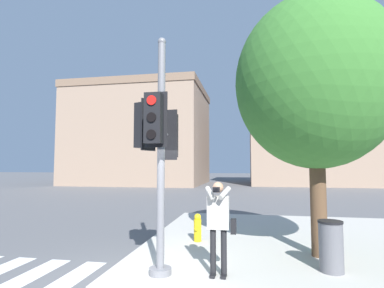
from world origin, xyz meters
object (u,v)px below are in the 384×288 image
trash_bin (331,246)px  traffic_signal_pole (158,141)px  street_tree (315,83)px  fire_hydrant (198,228)px  person_photographer (219,219)px

trash_bin → traffic_signal_pole: bearing=-168.1°
street_tree → fire_hydrant: 4.68m
person_photographer → fire_hydrant: 2.61m
street_tree → fire_hydrant: bearing=164.6°
person_photographer → fire_hydrant: person_photographer is taller
person_photographer → fire_hydrant: size_ratio=2.34×
street_tree → trash_bin: bearing=-90.5°
fire_hydrant → trash_bin: size_ratio=0.76×
person_photographer → trash_bin: size_ratio=1.79×
person_photographer → trash_bin: 2.24m
traffic_signal_pole → street_tree: street_tree is taller
traffic_signal_pole → person_photographer: size_ratio=2.64×
traffic_signal_pole → street_tree: bearing=27.2°
person_photographer → trash_bin: person_photographer is taller
traffic_signal_pole → trash_bin: (3.26, 0.69, -2.02)m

